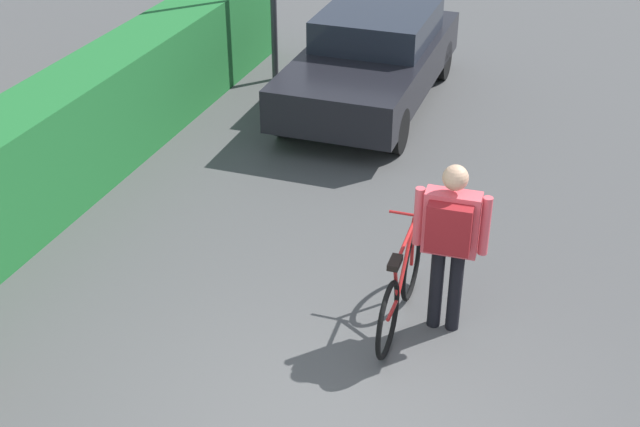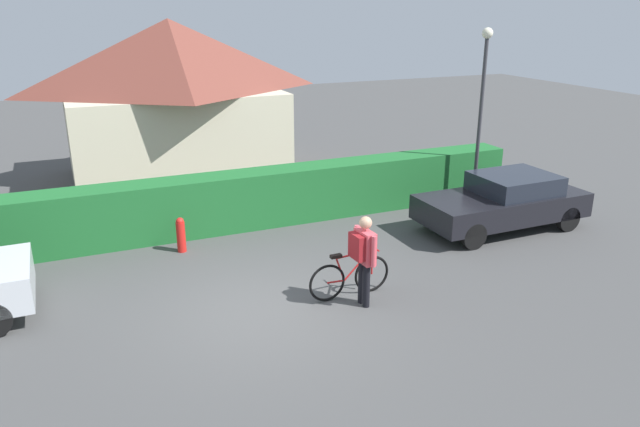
{
  "view_description": "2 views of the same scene",
  "coord_description": "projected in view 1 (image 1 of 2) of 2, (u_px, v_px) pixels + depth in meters",
  "views": [
    {
      "loc": [
        -4.85,
        -1.64,
        5.17
      ],
      "look_at": [
        1.66,
        0.68,
        1.13
      ],
      "focal_mm": 48.59,
      "sensor_mm": 36.0,
      "label": 1
    },
    {
      "loc": [
        -2.92,
        -9.48,
        5.32
      ],
      "look_at": [
        1.64,
        1.05,
        1.33
      ],
      "focal_mm": 34.0,
      "sensor_mm": 36.0,
      "label": 2
    }
  ],
  "objects": [
    {
      "name": "bicycle",
      "position": [
        400.0,
        288.0,
        8.24
      ],
      "size": [
        1.7,
        0.5,
        0.96
      ],
      "color": "black",
      "rests_on": "ground"
    },
    {
      "name": "parked_car_far",
      "position": [
        372.0,
        58.0,
        12.78
      ],
      "size": [
        4.2,
        1.83,
        1.37
      ],
      "color": "black",
      "rests_on": "ground"
    },
    {
      "name": "person_rider",
      "position": [
        450.0,
        234.0,
        7.82
      ],
      "size": [
        0.37,
        0.69,
        1.74
      ],
      "color": "black",
      "rests_on": "ground"
    }
  ]
}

